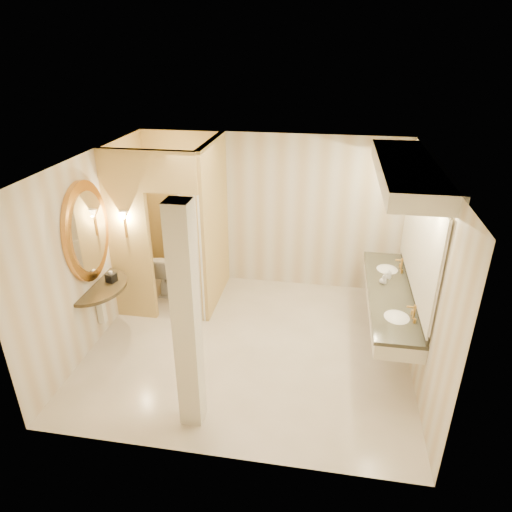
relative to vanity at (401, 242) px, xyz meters
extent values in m
plane|color=silver|center=(-1.98, -0.40, -1.63)|extent=(4.50, 4.50, 0.00)
plane|color=white|center=(-1.98, -0.40, 1.07)|extent=(4.50, 4.50, 0.00)
cube|color=beige|center=(-1.98, 1.60, -0.28)|extent=(4.50, 0.02, 2.70)
cube|color=beige|center=(-1.98, -2.40, -0.28)|extent=(4.50, 0.02, 2.70)
cube|color=beige|center=(-4.23, -0.40, -0.28)|extent=(0.02, 4.00, 2.70)
cube|color=beige|center=(0.27, -0.40, -0.28)|extent=(0.02, 4.00, 2.70)
cube|color=#E9C97A|center=(-2.78, 0.85, -0.28)|extent=(0.10, 1.50, 2.70)
cube|color=#E9C97A|center=(-3.90, 0.10, -0.28)|extent=(0.65, 0.10, 2.70)
cube|color=#E9C97A|center=(-3.18, 0.10, 0.77)|extent=(0.80, 0.10, 0.60)
cube|color=silver|center=(-3.06, 0.39, -0.58)|extent=(0.59, 0.61, 2.10)
cylinder|color=#B48239|center=(-3.90, 0.03, -0.08)|extent=(0.03, 0.03, 0.30)
cone|color=silver|center=(-3.90, 0.03, 0.12)|extent=(0.14, 0.14, 0.14)
cube|color=silver|center=(-0.03, 0.00, -0.90)|extent=(0.60, 2.49, 0.24)
cube|color=black|center=(-0.03, 0.00, -0.78)|extent=(0.64, 2.53, 0.05)
cube|color=black|center=(0.25, 0.00, -0.71)|extent=(0.03, 2.49, 0.10)
ellipsoid|color=white|center=(-0.03, -0.67, -0.80)|extent=(0.40, 0.44, 0.15)
cylinder|color=#B48239|center=(0.17, -0.67, -0.67)|extent=(0.03, 0.03, 0.22)
ellipsoid|color=white|center=(-0.03, 0.67, -0.80)|extent=(0.40, 0.44, 0.15)
cylinder|color=#B48239|center=(0.17, 0.67, -0.67)|extent=(0.03, 0.03, 0.22)
cube|color=white|center=(0.25, 0.00, 0.07)|extent=(0.03, 2.49, 1.40)
cube|color=silver|center=(-0.03, 0.00, 0.96)|extent=(0.75, 2.69, 0.22)
cylinder|color=black|center=(-4.21, -0.54, -0.78)|extent=(1.09, 1.09, 0.05)
cube|color=silver|center=(-4.17, -0.54, -1.08)|extent=(0.10, 0.10, 0.60)
cylinder|color=gold|center=(-4.19, -0.54, 0.07)|extent=(0.07, 1.09, 1.09)
cylinder|color=white|center=(-4.15, -0.54, 0.07)|extent=(0.02, 0.87, 0.87)
cube|color=silver|center=(-2.38, -1.90, -0.28)|extent=(0.25, 0.25, 2.70)
cube|color=black|center=(-4.01, -0.39, -0.69)|extent=(0.16, 0.16, 0.13)
imported|color=white|center=(-3.69, 0.96, -1.26)|extent=(0.42, 0.73, 0.74)
imported|color=beige|center=(-0.04, 0.38, -0.68)|extent=(0.08, 0.09, 0.14)
imported|color=silver|center=(-0.14, 0.20, -0.70)|extent=(0.11, 0.11, 0.11)
imported|color=#C6B28C|center=(-0.12, 0.20, -0.66)|extent=(0.08, 0.08, 0.18)
camera|label=1|loc=(-0.98, -5.78, 2.43)|focal=32.00mm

